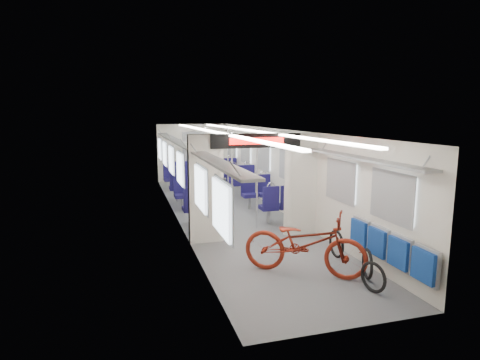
{
  "coord_description": "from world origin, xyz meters",
  "views": [
    {
      "loc": [
        -2.69,
        -10.17,
        2.73
      ],
      "look_at": [
        -0.12,
        -1.24,
        1.18
      ],
      "focal_mm": 30.0,
      "sensor_mm": 36.0,
      "label": 1
    }
  ],
  "objects": [
    {
      "name": "stanchion_far_left",
      "position": [
        -0.28,
        2.0,
        1.15
      ],
      "size": [
        0.04,
        0.04,
        2.3
      ],
      "primitive_type": "cylinder",
      "color": "silver",
      "rests_on": "ground"
    },
    {
      "name": "bike_hoop_c",
      "position": [
        1.11,
        -3.64,
        0.25
      ],
      "size": [
        0.06,
        0.54,
        0.54
      ],
      "primitive_type": "torus",
      "rotation": [
        1.57,
        0.0,
        1.55
      ],
      "color": "black",
      "rests_on": "ground"
    },
    {
      "name": "bike_hoop_a",
      "position": [
        0.88,
        -5.16,
        0.22
      ],
      "size": [
        0.17,
        0.49,
        0.49
      ],
      "primitive_type": "torus",
      "rotation": [
        1.57,
        0.0,
        1.82
      ],
      "color": "black",
      "rests_on": "ground"
    },
    {
      "name": "carriage",
      "position": [
        0.0,
        -0.27,
        1.5
      ],
      "size": [
        12.0,
        12.02,
        2.31
      ],
      "color": "#515456",
      "rests_on": "ground"
    },
    {
      "name": "seat_bay_near_right",
      "position": [
        0.93,
        -0.2,
        0.53
      ],
      "size": [
        0.89,
        1.98,
        1.07
      ],
      "color": "#130E40",
      "rests_on": "ground"
    },
    {
      "name": "stanchion_far_right",
      "position": [
        0.36,
        1.76,
        1.15
      ],
      "size": [
        0.04,
        0.04,
        2.3
      ],
      "primitive_type": "cylinder",
      "color": "silver",
      "rests_on": "ground"
    },
    {
      "name": "stanchion_near_right",
      "position": [
        0.27,
        -1.34,
        1.15
      ],
      "size": [
        0.04,
        0.04,
        2.3
      ],
      "primitive_type": "cylinder",
      "color": "silver",
      "rests_on": "ground"
    },
    {
      "name": "bicycle",
      "position": [
        0.17,
        -4.21,
        0.55
      ],
      "size": [
        2.14,
        1.8,
        1.1
      ],
      "primitive_type": "imported",
      "rotation": [
        0.0,
        0.0,
        0.96
      ],
      "color": "maroon",
      "rests_on": "ground"
    },
    {
      "name": "stanchion_near_left",
      "position": [
        -0.35,
        -1.37,
        1.15
      ],
      "size": [
        0.04,
        0.04,
        2.3
      ],
      "primitive_type": "cylinder",
      "color": "silver",
      "rests_on": "ground"
    },
    {
      "name": "seat_bay_far_right",
      "position": [
        0.93,
        3.45,
        0.57
      ],
      "size": [
        0.95,
        2.27,
        1.16
      ],
      "color": "#130E40",
      "rests_on": "ground"
    },
    {
      "name": "seat_bay_far_left",
      "position": [
        -0.93,
        3.17,
        0.56
      ],
      "size": [
        0.93,
        2.17,
        1.13
      ],
      "color": "#130E40",
      "rests_on": "ground"
    },
    {
      "name": "flip_bench",
      "position": [
        1.35,
        -4.86,
        0.58
      ],
      "size": [
        0.12,
        2.13,
        0.55
      ],
      "color": "gray",
      "rests_on": "carriage"
    },
    {
      "name": "seat_bay_near_left",
      "position": [
        -0.93,
        0.22,
        0.54
      ],
      "size": [
        0.91,
        2.07,
        1.1
      ],
      "color": "#130E40",
      "rests_on": "ground"
    },
    {
      "name": "bike_hoop_b",
      "position": [
        1.09,
        -4.68,
        0.23
      ],
      "size": [
        0.2,
        0.51,
        0.52
      ],
      "primitive_type": "torus",
      "rotation": [
        1.57,
        0.0,
        1.27
      ],
      "color": "black",
      "rests_on": "ground"
    }
  ]
}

